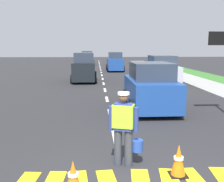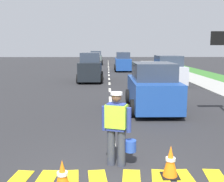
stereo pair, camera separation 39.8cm
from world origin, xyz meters
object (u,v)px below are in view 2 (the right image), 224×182
at_px(traffic_cone_far, 170,162).
at_px(car_outgoing_ahead, 153,88).
at_px(road_worker, 118,125).
at_px(traffic_cone_near, 62,176).
at_px(car_oncoming_second, 91,68).
at_px(car_outgoing_far, 123,62).
at_px(car_parked_far, 168,71).
at_px(car_oncoming_third, 96,58).

relative_size(traffic_cone_far, car_outgoing_ahead, 0.17).
relative_size(road_worker, car_outgoing_ahead, 0.42).
height_order(traffic_cone_near, car_oncoming_second, car_oncoming_second).
height_order(road_worker, car_outgoing_far, car_outgoing_far).
relative_size(road_worker, traffic_cone_near, 2.74).
distance_m(traffic_cone_far, car_outgoing_far, 25.23).
distance_m(traffic_cone_near, car_oncoming_second, 16.42).
distance_m(car_parked_far, car_outgoing_far, 11.54).
bearing_deg(traffic_cone_near, car_oncoming_second, 91.66).
bearing_deg(car_parked_far, traffic_cone_far, -102.07).
xyz_separation_m(traffic_cone_far, car_outgoing_ahead, (0.62, 6.08, 0.60)).
xyz_separation_m(car_outgoing_ahead, car_outgoing_far, (-0.18, 19.15, 0.04)).
bearing_deg(road_worker, car_outgoing_far, 86.53).
bearing_deg(traffic_cone_far, car_outgoing_far, 89.01).
distance_m(car_parked_far, car_outgoing_ahead, 8.24).
distance_m(road_worker, car_oncoming_third, 35.80).
height_order(car_outgoing_ahead, car_outgoing_far, car_outgoing_far).
xyz_separation_m(road_worker, car_parked_far, (4.05, 13.38, 0.02)).
bearing_deg(traffic_cone_far, car_oncoming_second, 99.25).
xyz_separation_m(traffic_cone_near, car_parked_far, (5.09, 14.50, 0.65)).
height_order(traffic_cone_far, car_outgoing_ahead, car_outgoing_ahead).
bearing_deg(car_outgoing_ahead, road_worker, -106.99).
relative_size(car_outgoing_ahead, car_outgoing_far, 0.90).
distance_m(traffic_cone_far, car_parked_far, 14.30).
bearing_deg(traffic_cone_near, car_outgoing_far, 84.36).
relative_size(traffic_cone_far, car_oncoming_third, 0.17).
relative_size(car_oncoming_third, car_oncoming_second, 0.96).
xyz_separation_m(traffic_cone_near, traffic_cone_far, (2.11, 0.53, 0.03)).
xyz_separation_m(road_worker, car_outgoing_ahead, (1.68, 5.49, -0.00)).
height_order(car_parked_far, car_oncoming_third, car_oncoming_third).
distance_m(road_worker, car_outgoing_ahead, 5.74).
distance_m(road_worker, traffic_cone_far, 1.35).
relative_size(road_worker, car_parked_far, 0.40).
xyz_separation_m(car_oncoming_third, car_oncoming_second, (0.41, -20.46, 0.07)).
bearing_deg(car_oncoming_third, traffic_cone_near, -88.62).
xyz_separation_m(road_worker, car_outgoing_far, (1.50, 24.64, 0.04)).
bearing_deg(car_outgoing_far, car_oncoming_third, 107.18).
xyz_separation_m(traffic_cone_near, car_outgoing_ahead, (2.73, 6.61, 0.63)).
distance_m(traffic_cone_near, car_parked_far, 15.38).
bearing_deg(car_oncoming_second, traffic_cone_near, -88.34).
bearing_deg(car_outgoing_ahead, car_parked_far, 73.29).
bearing_deg(car_outgoing_ahead, car_oncoming_third, 96.82).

